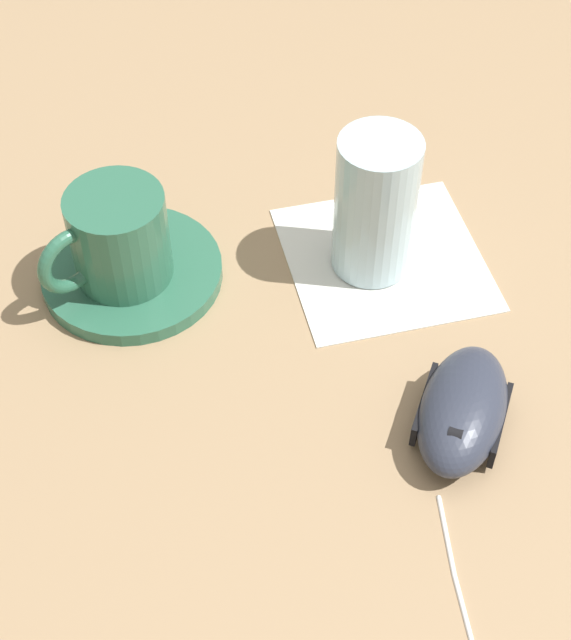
% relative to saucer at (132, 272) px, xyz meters
% --- Properties ---
extents(ground_plane, '(3.00, 3.00, 0.00)m').
position_rel_saucer_xyz_m(ground_plane, '(0.11, 0.03, -0.01)').
color(ground_plane, '#9E7F5B').
extents(saucer, '(0.14, 0.14, 0.01)m').
position_rel_saucer_xyz_m(saucer, '(0.00, 0.00, 0.00)').
color(saucer, '#2D664C').
rests_on(saucer, ground).
extents(coffee_cup, '(0.08, 0.09, 0.07)m').
position_rel_saucer_xyz_m(coffee_cup, '(-0.00, -0.01, 0.04)').
color(coffee_cup, '#2D664C').
rests_on(coffee_cup, saucer).
extents(computer_mouse, '(0.07, 0.11, 0.04)m').
position_rel_saucer_xyz_m(computer_mouse, '(0.26, -0.09, 0.01)').
color(computer_mouse, '#2D3342').
rests_on(computer_mouse, ground).
extents(napkin_under_glass, '(0.20, 0.20, 0.00)m').
position_rel_saucer_xyz_m(napkin_under_glass, '(0.18, 0.06, -0.00)').
color(napkin_under_glass, silver).
rests_on(napkin_under_glass, ground).
extents(drinking_glass, '(0.06, 0.06, 0.11)m').
position_rel_saucer_xyz_m(drinking_glass, '(0.17, 0.05, 0.05)').
color(drinking_glass, silver).
rests_on(drinking_glass, napkin_under_glass).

